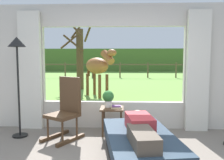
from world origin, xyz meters
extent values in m
cube|color=beige|center=(-2.02, 2.26, 1.27)|extent=(1.15, 0.12, 2.55)
cube|color=beige|center=(2.02, 2.26, 1.27)|extent=(1.15, 0.12, 2.55)
cube|color=beige|center=(0.00, 2.26, 0.28)|extent=(2.90, 0.12, 0.55)
cube|color=beige|center=(0.00, 2.26, 2.33)|extent=(2.90, 0.12, 0.45)
cube|color=silver|center=(-1.69, 2.12, 1.20)|extent=(0.44, 0.10, 2.40)
cube|color=silver|center=(1.69, 2.12, 1.20)|extent=(0.44, 0.10, 2.40)
cube|color=olive|center=(0.00, 13.16, 0.01)|extent=(36.00, 21.68, 0.02)
cube|color=#4C6C2F|center=(0.00, 23.00, 1.20)|extent=(36.00, 2.00, 2.40)
cube|color=black|center=(0.45, 0.59, 0.12)|extent=(1.05, 1.67, 0.24)
cube|color=#233342|center=(0.45, 0.59, 0.33)|extent=(1.14, 1.82, 0.18)
cube|color=#B23338|center=(0.45, 0.73, 0.53)|extent=(0.43, 0.64, 0.22)
cube|color=#4C4238|center=(0.45, 0.14, 0.51)|extent=(0.38, 0.71, 0.18)
sphere|color=tan|center=(0.45, 1.12, 0.53)|extent=(0.20, 0.20, 0.20)
cube|color=#4C331E|center=(-0.88, 1.46, 0.44)|extent=(0.66, 0.66, 0.06)
cube|color=#4C331E|center=(-0.77, 1.64, 0.78)|extent=(0.44, 0.30, 0.68)
cube|color=#4C331E|center=(-1.05, 1.56, 0.03)|extent=(0.40, 0.62, 0.06)
cube|color=#4C331E|center=(-0.70, 1.36, 0.03)|extent=(0.40, 0.62, 0.06)
cylinder|color=#4C331E|center=(-1.12, 1.40, 0.24)|extent=(0.04, 0.04, 0.38)
cylinder|color=#4C331E|center=(-0.81, 1.21, 0.24)|extent=(0.04, 0.04, 0.38)
cylinder|color=#4C331E|center=(-0.94, 1.71, 0.24)|extent=(0.04, 0.04, 0.38)
cylinder|color=#4C331E|center=(-0.63, 1.52, 0.24)|extent=(0.04, 0.04, 0.38)
cube|color=#4C331E|center=(0.00, 1.79, 0.51)|extent=(0.44, 0.44, 0.03)
cylinder|color=#4C331E|center=(-0.17, 1.62, 0.24)|extent=(0.04, 0.04, 0.49)
cylinder|color=#4C331E|center=(0.17, 1.62, 0.24)|extent=(0.04, 0.04, 0.49)
cylinder|color=#4C331E|center=(-0.17, 1.96, 0.24)|extent=(0.04, 0.04, 0.49)
cylinder|color=#4C331E|center=(0.17, 1.96, 0.24)|extent=(0.04, 0.04, 0.49)
cylinder|color=silver|center=(-0.08, 1.85, 0.58)|extent=(0.14, 0.14, 0.12)
sphere|color=#2D6B2D|center=(-0.08, 1.85, 0.73)|extent=(0.22, 0.22, 0.22)
cube|color=beige|center=(0.09, 1.73, 0.54)|extent=(0.20, 0.14, 0.03)
cube|color=#59336B|center=(0.09, 1.73, 0.57)|extent=(0.17, 0.12, 0.03)
cylinder|color=black|center=(-1.72, 1.60, 0.01)|extent=(0.28, 0.28, 0.03)
cylinder|color=black|center=(-1.72, 1.60, 0.83)|extent=(0.04, 0.04, 1.67)
cone|color=black|center=(-1.72, 1.60, 1.76)|extent=(0.32, 0.32, 0.18)
ellipsoid|color=brown|center=(-0.76, 6.10, 1.17)|extent=(1.22, 1.31, 0.60)
cylinder|color=brown|center=(-0.33, 5.57, 1.48)|extent=(0.58, 0.63, 0.53)
ellipsoid|color=brown|center=(-0.18, 5.39, 1.63)|extent=(0.46, 0.50, 0.24)
cube|color=#593319|center=(-0.38, 5.63, 1.51)|extent=(0.33, 0.38, 0.32)
cylinder|color=#593319|center=(-1.14, 6.56, 1.02)|extent=(0.14, 0.14, 0.55)
cylinder|color=#593319|center=(-0.37, 5.88, 0.45)|extent=(0.11, 0.11, 0.85)
cylinder|color=#593319|center=(-0.62, 5.67, 0.45)|extent=(0.11, 0.11, 0.85)
cylinder|color=#593319|center=(-0.91, 6.52, 0.45)|extent=(0.11, 0.11, 0.85)
cylinder|color=#593319|center=(-1.15, 6.32, 0.45)|extent=(0.11, 0.11, 0.85)
cylinder|color=#4C3823|center=(-1.76, 8.09, 1.39)|extent=(0.32, 0.32, 2.74)
cylinder|color=#47331E|center=(-1.88, 8.45, 2.80)|extent=(0.71, 0.32, 0.92)
cylinder|color=#47331E|center=(-1.97, 7.69, 2.11)|extent=(1.03, 0.61, 0.78)
cylinder|color=#47331E|center=(-2.25, 8.28, 2.23)|extent=(0.57, 1.33, 0.76)
cylinder|color=#47331E|center=(-1.41, 8.27, 2.57)|extent=(0.50, 0.89, 0.73)
cylinder|color=#47331E|center=(-1.92, 7.75, 2.76)|extent=(0.79, 0.43, 0.84)
cylinder|color=brown|center=(-8.00, 14.36, 0.57)|extent=(0.10, 0.10, 1.10)
cylinder|color=brown|center=(-6.00, 14.36, 0.57)|extent=(0.10, 0.10, 1.10)
cylinder|color=brown|center=(-4.00, 14.36, 0.57)|extent=(0.10, 0.10, 1.10)
cylinder|color=brown|center=(-2.00, 14.36, 0.57)|extent=(0.10, 0.10, 1.10)
cylinder|color=brown|center=(0.00, 14.36, 0.57)|extent=(0.10, 0.10, 1.10)
cylinder|color=brown|center=(2.00, 14.36, 0.57)|extent=(0.10, 0.10, 1.10)
cylinder|color=brown|center=(4.00, 14.36, 0.57)|extent=(0.10, 0.10, 1.10)
cylinder|color=brown|center=(6.00, 14.36, 0.57)|extent=(0.10, 0.10, 1.10)
cube|color=brown|center=(0.00, 14.36, 0.97)|extent=(16.00, 0.06, 0.08)
camera|label=1|loc=(0.20, -2.62, 1.47)|focal=37.80mm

